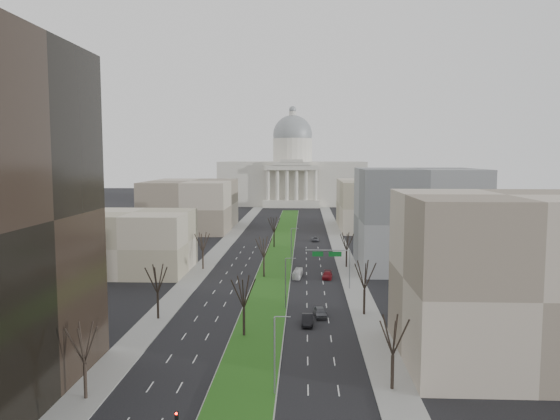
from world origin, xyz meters
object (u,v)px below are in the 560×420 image
(car_black, at_px, (307,320))
(box_van, at_px, (298,274))
(car_grey_near, at_px, (320,312))
(car_grey_far, at_px, (315,239))
(car_red, at_px, (327,275))

(car_black, height_order, box_van, box_van)
(car_grey_near, distance_m, car_black, 4.99)
(car_black, relative_size, box_van, 0.74)
(car_black, distance_m, car_grey_far, 86.93)
(car_red, bearing_deg, car_black, -92.33)
(car_black, xyz_separation_m, car_red, (4.52, 33.56, -0.09))
(car_black, bearing_deg, car_grey_far, 89.18)
(car_grey_near, xyz_separation_m, car_black, (-2.15, -4.50, 0.03))
(car_red, xyz_separation_m, car_grey_far, (-1.67, 53.33, -0.09))
(car_black, distance_m, box_van, 33.98)
(car_grey_near, height_order, car_red, car_grey_near)
(car_grey_near, height_order, box_van, box_van)
(car_black, bearing_deg, car_red, 83.38)
(car_black, xyz_separation_m, car_grey_far, (2.85, 86.89, -0.18))
(car_grey_near, relative_size, car_black, 0.94)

